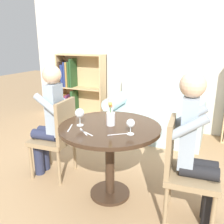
% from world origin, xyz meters
% --- Properties ---
extents(ground_plane, '(16.00, 16.00, 0.00)m').
position_xyz_m(ground_plane, '(0.00, 0.00, 0.00)').
color(ground_plane, tan).
extents(back_wall, '(5.20, 0.05, 2.70)m').
position_xyz_m(back_wall, '(0.00, 2.16, 1.35)').
color(back_wall, beige).
rests_on(back_wall, ground_plane).
extents(round_table, '(0.95, 0.95, 0.74)m').
position_xyz_m(round_table, '(0.00, 0.00, 0.60)').
color(round_table, '#382619').
rests_on(round_table, ground_plane).
extents(couch, '(1.51, 0.80, 0.92)m').
position_xyz_m(couch, '(0.00, 1.73, 0.31)').
color(couch, '#A8C1C1').
rests_on(couch, ground_plane).
extents(bookshelf_left, '(0.95, 0.28, 1.26)m').
position_xyz_m(bookshelf_left, '(-1.63, 2.00, 0.60)').
color(bookshelf_left, tan).
rests_on(bookshelf_left, ground_plane).
extents(chair_left, '(0.45, 0.45, 0.90)m').
position_xyz_m(chair_left, '(-0.69, 0.10, 0.49)').
color(chair_left, '#937A56').
rests_on(chair_left, ground_plane).
extents(chair_right, '(0.46, 0.46, 0.90)m').
position_xyz_m(chair_right, '(0.69, -0.04, 0.49)').
color(chair_right, '#937A56').
rests_on(chair_right, ground_plane).
extents(person_left, '(0.44, 0.36, 1.26)m').
position_xyz_m(person_left, '(-0.78, 0.09, 0.67)').
color(person_left, '#282D47').
rests_on(person_left, ground_plane).
extents(person_right, '(0.44, 0.37, 1.28)m').
position_xyz_m(person_right, '(0.78, -0.03, 0.68)').
color(person_right, black).
rests_on(person_right, ground_plane).
extents(wine_glass_left, '(0.09, 0.09, 0.16)m').
position_xyz_m(wine_glass_left, '(-0.26, -0.10, 0.86)').
color(wine_glass_left, white).
rests_on(wine_glass_left, round_table).
extents(wine_glass_right, '(0.07, 0.07, 0.14)m').
position_xyz_m(wine_glass_right, '(0.25, -0.12, 0.83)').
color(wine_glass_right, white).
rests_on(wine_glass_right, round_table).
extents(flower_vase, '(0.08, 0.08, 0.27)m').
position_xyz_m(flower_vase, '(-0.00, 0.02, 0.83)').
color(flower_vase, silver).
rests_on(flower_vase, round_table).
extents(knife_left_setting, '(0.16, 0.12, 0.00)m').
position_xyz_m(knife_left_setting, '(0.16, -0.16, 0.74)').
color(knife_left_setting, silver).
rests_on(knife_left_setting, round_table).
extents(fork_left_setting, '(0.18, 0.09, 0.00)m').
position_xyz_m(fork_left_setting, '(-0.11, -0.24, 0.74)').
color(fork_left_setting, silver).
rests_on(fork_left_setting, round_table).
extents(knife_right_setting, '(0.15, 0.13, 0.00)m').
position_xyz_m(knife_right_setting, '(-0.15, -0.23, 0.74)').
color(knife_right_setting, silver).
rests_on(knife_right_setting, round_table).
extents(fork_right_setting, '(0.08, 0.18, 0.00)m').
position_xyz_m(fork_right_setting, '(-0.30, -0.20, 0.74)').
color(fork_right_setting, silver).
rests_on(fork_right_setting, round_table).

